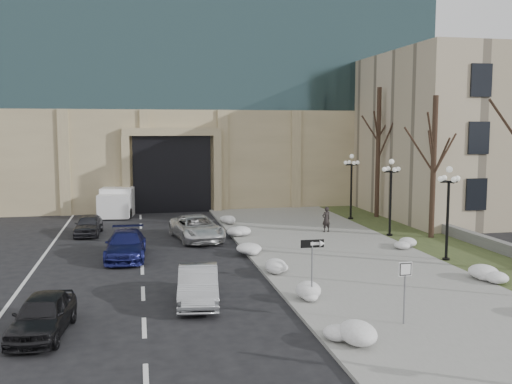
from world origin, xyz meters
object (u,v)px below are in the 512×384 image
car_e (88,225)px  box_truck (120,201)px  lamppost_d (351,178)px  keep_sign (405,279)px  pedestrian (326,219)px  lamppost_b (448,201)px  car_c (126,245)px  lamppost_c (391,187)px  car_a (43,315)px  car_d (197,228)px  car_b (198,285)px  one_way_sign (316,251)px

car_e → box_truck: bearing=82.1°
lamppost_d → car_e: bearing=-173.6°
box_truck → keep_sign: size_ratio=3.10×
pedestrian → lamppost_b: lamppost_b is taller
car_c → lamppost_c: bearing=11.3°
pedestrian → car_e: bearing=-27.4°
keep_sign → lamppost_d: bearing=71.6°
car_e → box_truck: box_truck is taller
lamppost_b → box_truck: bearing=129.9°
box_truck → lamppost_d: bearing=-14.8°
car_c → box_truck: 15.59m
car_a → car_e: size_ratio=1.05×
pedestrian → lamppost_b: bearing=95.2°
car_c → lamppost_b: size_ratio=1.01×
box_truck → keep_sign: (10.04, -27.76, 0.61)m
keep_sign → box_truck: bearing=108.0°
car_d → lamppost_d: (11.56, 4.92, 2.35)m
lamppost_b → lamppost_c: size_ratio=1.00×
car_c → lamppost_b: (15.59, -3.98, 2.38)m
car_b → one_way_sign: size_ratio=1.70×
pedestrian → one_way_sign: one_way_sign is taller
one_way_sign → lamppost_b: 10.02m
lamppost_d → car_c: bearing=-150.0°
car_e → box_truck: size_ratio=0.54×
car_b → car_e: car_b is taller
car_e → one_way_sign: 18.94m
car_c → keep_sign: 15.35m
car_a → box_truck: 26.13m
car_d → lamppost_b: size_ratio=1.09×
car_c → car_d: 5.74m
car_c → car_e: 7.41m
car_c → pedestrian: pedestrian is taller
lamppost_d → keep_sign: bearing=-106.5°
car_d → car_b: bearing=-105.1°
one_way_sign → car_e: bearing=121.0°
car_b → lamppost_c: size_ratio=0.89×
pedestrian → lamppost_c: (3.43, -1.85, 2.16)m
lamppost_d → lamppost_c: bearing=-90.0°
car_b → pedestrian: size_ratio=2.67×
lamppost_d → one_way_sign: bearing=-114.8°
car_a → car_b: bearing=30.8°
car_c → one_way_sign: (7.14, -9.29, 1.37)m
car_e → one_way_sign: one_way_sign is taller
box_truck → lamppost_b: 25.56m
pedestrian → one_way_sign: size_ratio=0.64×
car_c → one_way_sign: size_ratio=1.92×
box_truck → lamppost_c: bearing=-31.6°
car_a → pedestrian: 20.82m
car_a → keep_sign: 11.85m
car_b → lamppost_b: (12.74, 4.13, 2.37)m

